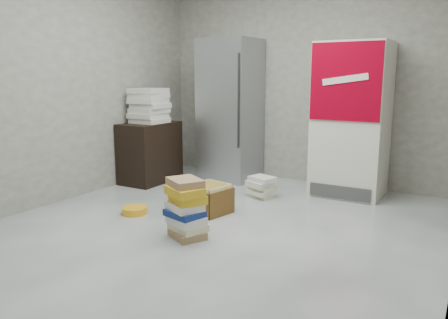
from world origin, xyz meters
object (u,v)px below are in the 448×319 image
steel_fridge (231,110)px  wood_shelf (150,152)px  coke_cooler (351,120)px  cardboard_box (209,201)px  phonebook_stack_main (186,208)px

steel_fridge → wood_shelf: size_ratio=2.37×
coke_cooler → cardboard_box: coke_cooler is taller
coke_cooler → wood_shelf: 2.63m
steel_fridge → cardboard_box: 1.81m
wood_shelf → phonebook_stack_main: wood_shelf is taller
phonebook_stack_main → cardboard_box: (-0.20, 0.70, -0.14)m
phonebook_stack_main → cardboard_box: size_ratio=1.18×
coke_cooler → wood_shelf: coke_cooler is taller
phonebook_stack_main → coke_cooler: bearing=91.5°
wood_shelf → coke_cooler: bearing=16.3°
steel_fridge → wood_shelf: 1.23m
coke_cooler → cardboard_box: 1.98m
wood_shelf → cardboard_box: size_ratio=1.78×
wood_shelf → steel_fridge: bearing=41.3°
phonebook_stack_main → steel_fridge: bearing=132.7°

